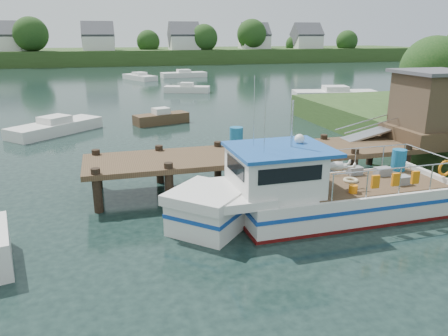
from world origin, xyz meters
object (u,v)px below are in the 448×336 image
object	(u,v)px
dock	(381,124)
moored_c	(335,94)
lobster_boat	(307,194)
moored_rowboat	(161,118)
moored_a	(55,127)
moored_far	(184,74)
moored_d	(140,77)
moored_b	(187,89)

from	to	relation	value
dock	moored_c	distance (m)	23.69
dock	lobster_boat	xyz separation A→B (m)	(-5.25, -3.76, -1.37)
moored_rowboat	moored_a	size ratio (longest dim) A/B	0.70
moored_far	moored_d	bearing A→B (deg)	178.31
dock	lobster_boat	size ratio (longest dim) A/B	1.65
dock	moored_far	bearing A→B (deg)	90.02
lobster_boat	moored_d	size ratio (longest dim) A/B	1.58
moored_far	moored_d	size ratio (longest dim) A/B	1.03
moored_far	moored_a	xyz separation A→B (m)	(-14.56, -34.67, -0.00)
moored_c	moored_d	xyz separation A→B (m)	(-16.39, 23.68, -0.08)
moored_c	moored_far	bearing A→B (deg)	134.06
lobster_boat	moored_c	bearing A→B (deg)	58.01
lobster_boat	moored_rowboat	distance (m)	17.84
moored_far	moored_b	xyz separation A→B (m)	(-2.82, -17.15, -0.02)
lobster_boat	moored_c	world-z (taller)	lobster_boat
lobster_boat	moored_b	distance (m)	33.93
moored_rowboat	moored_b	xyz separation A→B (m)	(4.93, 16.19, -0.02)
dock	lobster_boat	distance (m)	6.60
moored_b	moored_d	xyz separation A→B (m)	(-3.65, 15.04, -0.01)
lobster_boat	moored_far	bearing A→B (deg)	83.17
lobster_boat	moored_far	xyz separation A→B (m)	(5.23, 51.00, -0.46)
moored_rowboat	moored_c	distance (m)	19.21
moored_a	moored_c	world-z (taller)	moored_c
moored_b	moored_c	size ratio (longest dim) A/B	0.61
dock	moored_far	xyz separation A→B (m)	(-0.02, 47.24, -1.84)
moored_rowboat	moored_far	bearing A→B (deg)	89.14
moored_a	moored_c	size ratio (longest dim) A/B	0.69
moored_rowboat	moored_b	world-z (taller)	moored_rowboat
moored_rowboat	moored_c	size ratio (longest dim) A/B	0.48
lobster_boat	moored_d	distance (m)	48.90
moored_a	moored_d	size ratio (longest dim) A/B	0.90
moored_far	moored_a	world-z (taller)	moored_far
moored_rowboat	lobster_boat	bearing A→B (deg)	-69.69
moored_far	moored_c	size ratio (longest dim) A/B	0.80
moored_c	moored_b	bearing A→B (deg)	168.86
lobster_boat	moored_a	bearing A→B (deg)	118.77
moored_rowboat	moored_a	bearing A→B (deg)	-156.77
dock	lobster_boat	bearing A→B (deg)	-144.42
lobster_boat	moored_b	world-z (taller)	lobster_boat
moored_rowboat	moored_far	distance (m)	34.23
moored_b	moored_d	bearing A→B (deg)	88.98
dock	moored_b	size ratio (longest dim) A/B	3.31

